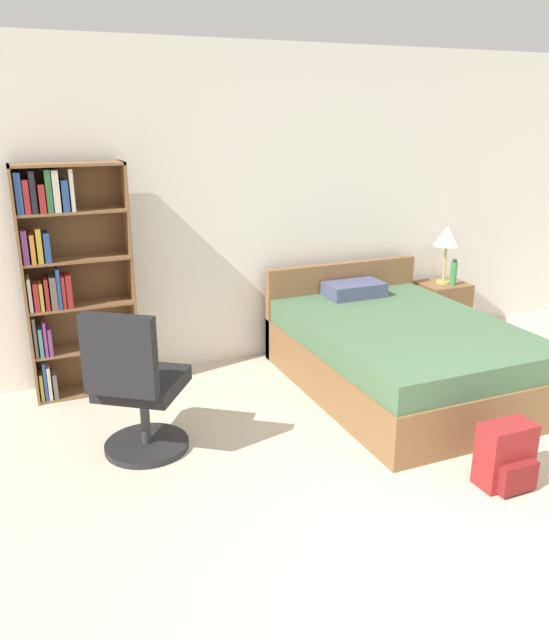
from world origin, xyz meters
The scene contains 8 objects.
wall_back centered at (0.00, 3.23, 1.30)m, with size 9.00×0.06×2.60m.
bookshelf centered at (-1.89, 3.01, 0.94)m, with size 0.78×0.27×1.73m.
bed centered at (0.45, 2.15, 0.28)m, with size 1.46×2.03×0.80m.
office_chair centered at (-1.63, 1.88, 0.45)m, with size 0.70×0.72×0.99m.
nightstand centered at (1.48, 2.96, 0.27)m, with size 0.44×0.40×0.54m.
table_lamp centered at (1.48, 2.96, 0.97)m, with size 0.24×0.24×0.55m.
water_bottle centered at (1.52, 2.86, 0.65)m, with size 0.06×0.06×0.24m.
backpack_red centered at (0.25, 0.72, 0.18)m, with size 0.31×0.24×0.38m.
Camera 1 is at (-2.21, -1.66, 2.06)m, focal length 35.00 mm.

